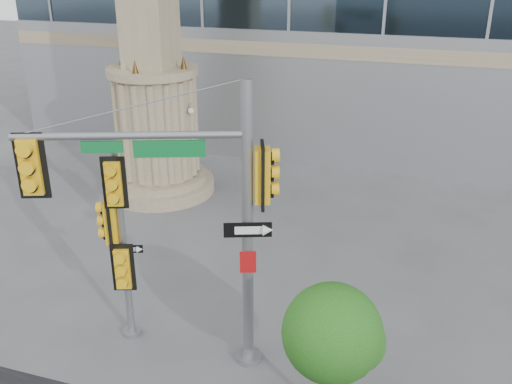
% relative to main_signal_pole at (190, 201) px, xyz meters
% --- Properties ---
extents(ground, '(120.00, 120.00, 0.00)m').
position_rel_main_signal_pole_xyz_m(ground, '(0.32, 0.35, -4.23)').
color(ground, '#545456').
rests_on(ground, ground).
extents(monument, '(4.40, 4.40, 16.60)m').
position_rel_main_signal_pole_xyz_m(monument, '(-5.68, 9.35, 1.29)').
color(monument, gray).
rests_on(monument, ground).
extents(main_signal_pole, '(5.07, 2.25, 6.83)m').
position_rel_main_signal_pole_xyz_m(main_signal_pole, '(0.00, 0.00, 0.00)').
color(main_signal_pole, slate).
rests_on(main_signal_pole, ground).
extents(secondary_signal_pole, '(0.94, 0.67, 5.01)m').
position_rel_main_signal_pole_xyz_m(secondary_signal_pole, '(-2.04, 0.32, -1.29)').
color(secondary_signal_pole, slate).
rests_on(secondary_signal_pole, ground).
extents(street_tree, '(2.06, 2.01, 3.21)m').
position_rel_main_signal_pole_xyz_m(street_tree, '(3.39, -0.86, -2.12)').
color(street_tree, gray).
rests_on(street_tree, ground).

